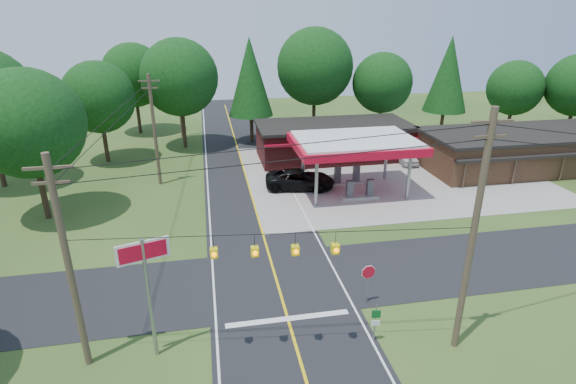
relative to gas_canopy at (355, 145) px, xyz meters
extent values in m
plane|color=#2A4B1A|center=(-9.00, -13.00, -4.27)|extent=(120.00, 120.00, 0.00)
cube|color=black|center=(-9.00, -13.00, -4.26)|extent=(8.00, 120.00, 0.02)
cube|color=black|center=(-9.00, -13.00, -4.25)|extent=(70.00, 7.00, 0.02)
cube|color=yellow|center=(-9.00, -13.00, -4.24)|extent=(0.15, 110.00, 0.00)
cylinder|color=gray|center=(-4.00, -2.50, -2.17)|extent=(0.28, 0.28, 4.20)
cylinder|color=gray|center=(-4.00, 2.50, -2.17)|extent=(0.28, 0.28, 4.20)
cylinder|color=gray|center=(4.00, -2.50, -2.17)|extent=(0.28, 0.28, 4.20)
cylinder|color=gray|center=(4.00, 2.50, -2.17)|extent=(0.28, 0.28, 4.20)
cube|color=red|center=(0.00, 0.00, 0.08)|extent=(10.60, 7.40, 0.70)
cube|color=white|center=(0.00, 0.00, 0.48)|extent=(10.00, 7.00, 0.25)
cube|color=#9E9B93|center=(0.00, -1.80, -4.14)|extent=(3.20, 0.90, 0.22)
cube|color=#3F3F44|center=(-0.90, -1.80, -3.32)|extent=(0.55, 0.45, 1.50)
cube|color=#3F3F44|center=(0.90, -1.80, -3.32)|extent=(0.55, 0.45, 1.50)
cube|color=#9E9B93|center=(0.00, 1.80, -4.14)|extent=(3.20, 0.90, 0.22)
cube|color=#3F3F44|center=(-0.90, 1.80, -3.32)|extent=(0.55, 0.45, 1.50)
cube|color=#3F3F44|center=(0.90, 1.80, -3.32)|extent=(0.55, 0.45, 1.50)
cube|color=#4E1617|center=(1.00, 10.00, -2.52)|extent=(16.00, 7.00, 3.50)
cube|color=black|center=(1.00, 10.00, -0.62)|extent=(16.40, 7.40, 0.30)
cube|color=red|center=(1.00, 6.40, -1.57)|extent=(16.00, 0.50, 0.25)
cube|color=#3A2418|center=(19.00, 3.00, -2.52)|extent=(20.00, 8.00, 3.50)
cube|color=black|center=(19.00, 3.00, -0.62)|extent=(20.40, 8.40, 0.30)
cube|color=black|center=(19.00, -1.20, -1.67)|extent=(20.00, 0.70, 0.25)
cylinder|color=#473828|center=(-1.50, -20.00, 1.48)|extent=(0.30, 0.30, 11.50)
cube|color=#473828|center=(-1.50, -20.00, 6.63)|extent=(1.80, 0.12, 0.12)
cube|color=#473828|center=(-1.50, -20.00, 6.03)|extent=(1.40, 0.12, 0.12)
cylinder|color=#473828|center=(-18.50, -18.00, 0.73)|extent=(0.30, 0.30, 10.00)
cube|color=#473828|center=(-18.50, -18.00, 5.13)|extent=(1.80, 0.12, 0.12)
cube|color=#473828|center=(-18.50, -18.00, 4.53)|extent=(1.40, 0.12, 0.12)
cylinder|color=#473828|center=(-17.00, 5.00, 0.73)|extent=(0.30, 0.30, 10.00)
cube|color=#473828|center=(-17.00, 5.00, 5.13)|extent=(1.80, 0.12, 0.12)
cube|color=#473828|center=(-17.00, 5.00, 4.53)|extent=(1.40, 0.12, 0.12)
cylinder|color=#473828|center=(-15.50, 22.00, 0.48)|extent=(0.30, 0.30, 9.50)
cube|color=yellow|center=(-12.55, -18.70, 1.23)|extent=(0.32, 0.32, 0.42)
cube|color=yellow|center=(-10.85, -18.90, 1.23)|extent=(0.32, 0.32, 0.42)
cube|color=yellow|center=(-9.15, -19.10, 1.23)|extent=(0.32, 0.32, 0.42)
cube|color=yellow|center=(-7.45, -19.30, 1.23)|extent=(0.32, 0.32, 0.42)
cylinder|color=#332316|center=(-23.00, 13.00, -2.29)|extent=(0.44, 0.44, 3.96)
sphere|color=black|center=(-23.00, 13.00, 2.55)|extent=(7.26, 7.26, 7.26)
cylinder|color=#332316|center=(-15.00, 17.00, -1.93)|extent=(0.44, 0.44, 4.68)
sphere|color=black|center=(-15.00, 17.00, 3.79)|extent=(8.58, 8.58, 8.58)
cylinder|color=#332316|center=(-7.00, 18.00, -2.11)|extent=(0.44, 0.44, 4.32)
cone|color=black|center=(-7.00, 18.00, 3.53)|extent=(5.28, 5.28, 9.00)
cylinder|color=#332316|center=(1.00, 19.00, -1.75)|extent=(0.44, 0.44, 5.04)
sphere|color=black|center=(1.00, 19.00, 4.41)|extent=(9.24, 9.24, 9.24)
cylinder|color=#332316|center=(9.00, 17.00, -2.29)|extent=(0.44, 0.44, 3.96)
sphere|color=black|center=(9.00, 17.00, 2.55)|extent=(7.26, 7.26, 7.26)
cylinder|color=#332316|center=(17.00, 16.00, -2.11)|extent=(0.44, 0.44, 4.32)
cone|color=black|center=(17.00, 16.00, 3.53)|extent=(5.28, 5.28, 9.00)
cylinder|color=#332316|center=(25.00, 14.00, -2.47)|extent=(0.44, 0.44, 3.60)
sphere|color=black|center=(25.00, 14.00, 1.93)|extent=(6.60, 6.60, 6.60)
cylinder|color=#332316|center=(31.00, 11.00, -2.29)|extent=(0.44, 0.44, 3.96)
cylinder|color=#332316|center=(-25.00, -1.00, -2.11)|extent=(0.44, 0.44, 4.32)
sphere|color=black|center=(-25.00, -1.00, 3.17)|extent=(7.92, 7.92, 7.92)
cylinder|color=#332316|center=(-21.00, 25.00, -2.11)|extent=(0.44, 0.44, 4.32)
sphere|color=black|center=(-21.00, 25.00, 3.17)|extent=(7.92, 7.92, 7.92)
imported|color=black|center=(-4.50, 1.50, -3.41)|extent=(7.25, 7.25, 1.72)
imported|color=white|center=(8.00, 6.71, -3.53)|extent=(4.57, 4.57, 1.47)
cylinder|color=gray|center=(-15.49, -18.00, -1.24)|extent=(0.18, 0.18, 6.06)
cube|color=white|center=(-15.49, -18.00, 1.22)|extent=(2.17, 0.75, 0.95)
cube|color=red|center=(-15.49, -18.05, 1.22)|extent=(1.91, 0.65, 0.73)
cylinder|color=gray|center=(-4.50, -16.00, -3.13)|extent=(0.07, 0.07, 2.27)
cylinder|color=gray|center=(-5.20, -19.00, -3.23)|extent=(0.06, 0.06, 2.08)
cube|color=#0C591E|center=(-5.20, -19.04, -2.66)|extent=(0.42, 0.11, 0.43)
cube|color=white|center=(-5.20, -19.04, -3.18)|extent=(0.42, 0.11, 0.28)
camera|label=1|loc=(-12.54, -35.47, 10.63)|focal=28.00mm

